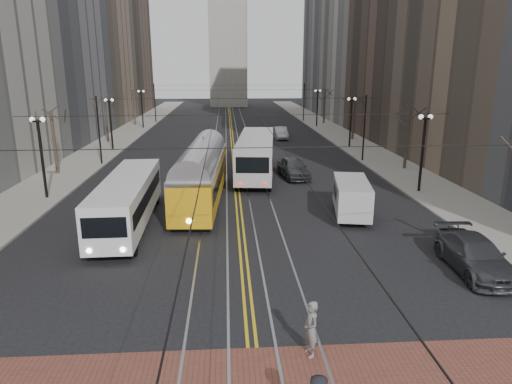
{
  "coord_description": "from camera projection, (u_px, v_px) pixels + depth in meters",
  "views": [
    {
      "loc": [
        -0.75,
        -14.4,
        9.1
      ],
      "look_at": [
        0.71,
        7.98,
        3.0
      ],
      "focal_mm": 32.0,
      "sensor_mm": 36.0,
      "label": 1
    }
  ],
  "objects": [
    {
      "name": "ground",
      "position": [
        251.0,
        332.0,
        16.3
      ],
      "size": [
        260.0,
        260.0,
        0.0
      ],
      "primitive_type": "plane",
      "color": "black",
      "rests_on": "ground"
    },
    {
      "name": "sidewalk_left",
      "position": [
        116.0,
        141.0,
        58.67
      ],
      "size": [
        5.0,
        140.0,
        0.15
      ],
      "primitive_type": "cube",
      "color": "gray",
      "rests_on": "ground"
    },
    {
      "name": "sidewalk_right",
      "position": [
        345.0,
        139.0,
        60.55
      ],
      "size": [
        5.0,
        140.0,
        0.15
      ],
      "primitive_type": "cube",
      "color": "gray",
      "rests_on": "ground"
    },
    {
      "name": "streetcar_rails",
      "position": [
        232.0,
        140.0,
        59.63
      ],
      "size": [
        4.8,
        130.0,
        0.02
      ],
      "primitive_type": "cube",
      "color": "gray",
      "rests_on": "ground"
    },
    {
      "name": "centre_lines",
      "position": [
        232.0,
        140.0,
        59.63
      ],
      "size": [
        0.42,
        130.0,
        0.01
      ],
      "primitive_type": "cube",
      "color": "gold",
      "rests_on": "ground"
    },
    {
      "name": "building_left_mid",
      "position": [
        17.0,
        0.0,
        54.53
      ],
      "size": [
        16.0,
        20.0,
        34.0
      ],
      "primitive_type": "cube",
      "color": "slate",
      "rests_on": "ground"
    },
    {
      "name": "building_left_far",
      "position": [
        102.0,
        13.0,
        92.26
      ],
      "size": [
        16.0,
        20.0,
        40.0
      ],
      "primitive_type": "cube",
      "color": "brown",
      "rests_on": "ground"
    },
    {
      "name": "building_right_mid",
      "position": [
        431.0,
        4.0,
        57.74
      ],
      "size": [
        16.0,
        20.0,
        34.0
      ],
      "primitive_type": "cube",
      "color": "brown",
      "rests_on": "ground"
    },
    {
      "name": "building_right_far",
      "position": [
        350.0,
        14.0,
        95.47
      ],
      "size": [
        16.0,
        20.0,
        40.0
      ],
      "primitive_type": "cube",
      "color": "slate",
      "rests_on": "ground"
    },
    {
      "name": "lamp_posts",
      "position": [
        234.0,
        137.0,
        43.25
      ],
      "size": [
        27.6,
        57.2,
        5.6
      ],
      "color": "black",
      "rests_on": "ground"
    },
    {
      "name": "street_trees",
      "position": [
        233.0,
        128.0,
        49.51
      ],
      "size": [
        31.68,
        53.28,
        5.6
      ],
      "color": "#382D23",
      "rests_on": "ground"
    },
    {
      "name": "trolley_wires",
      "position": [
        233.0,
        120.0,
        48.85
      ],
      "size": [
        25.96,
        120.0,
        6.6
      ],
      "color": "black",
      "rests_on": "ground"
    },
    {
      "name": "transit_bus",
      "position": [
        128.0,
        202.0,
        26.87
      ],
      "size": [
        2.67,
        11.72,
        2.92
      ],
      "primitive_type": "cube",
      "rotation": [
        0.0,
        0.0,
        0.02
      ],
      "color": "white",
      "rests_on": "ground"
    },
    {
      "name": "streetcar",
      "position": [
        202.0,
        179.0,
        31.82
      ],
      "size": [
        3.38,
        13.97,
        3.26
      ],
      "primitive_type": "cube",
      "rotation": [
        0.0,
        0.0,
        -0.06
      ],
      "color": "gold",
      "rests_on": "ground"
    },
    {
      "name": "rear_bus",
      "position": [
        256.0,
        156.0,
        39.63
      ],
      "size": [
        4.22,
        13.32,
        3.42
      ],
      "primitive_type": "cube",
      "rotation": [
        0.0,
        0.0,
        -0.11
      ],
      "color": "#BEBEBE",
      "rests_on": "ground"
    },
    {
      "name": "cargo_van",
      "position": [
        351.0,
        199.0,
        28.67
      ],
      "size": [
        2.86,
        5.48,
        2.31
      ],
      "primitive_type": "cube",
      "rotation": [
        0.0,
        0.0,
        -0.17
      ],
      "color": "silver",
      "rests_on": "ground"
    },
    {
      "name": "sedan_grey",
      "position": [
        293.0,
        168.0,
        39.06
      ],
      "size": [
        2.65,
        5.27,
        1.72
      ],
      "primitive_type": "imported",
      "rotation": [
        0.0,
        0.0,
        0.12
      ],
      "color": "#383B3F",
      "rests_on": "ground"
    },
    {
      "name": "sedan_silver",
      "position": [
        281.0,
        133.0,
        60.77
      ],
      "size": [
        1.62,
        4.63,
        1.52
      ],
      "primitive_type": "imported",
      "rotation": [
        0.0,
        0.0,
        -0.0
      ],
      "color": "#B3B5BB",
      "rests_on": "ground"
    },
    {
      "name": "sedan_parked",
      "position": [
        475.0,
        255.0,
        20.99
      ],
      "size": [
        2.48,
        5.51,
        1.57
      ],
      "primitive_type": "imported",
      "rotation": [
        0.0,
        0.0,
        -0.05
      ],
      "color": "#3A3B41",
      "rests_on": "ground"
    },
    {
      "name": "pedestrian_b",
      "position": [
        311.0,
        329.0,
        14.72
      ],
      "size": [
        0.59,
        0.78,
        1.9
      ],
      "primitive_type": "imported",
      "rotation": [
        0.0,
        0.0,
        4.93
      ],
      "color": "slate",
      "rests_on": "crosswalk_band"
    }
  ]
}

